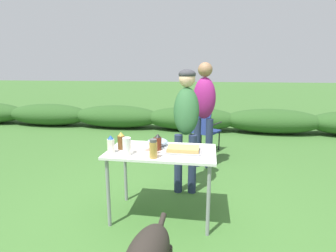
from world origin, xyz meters
The scene contains 15 objects.
ground_plane centered at (0.00, 0.00, 0.00)m, with size 60.00×60.00×0.00m, color #3D6B2D.
shrub_hedge centered at (0.00, 4.13, 0.30)m, with size 14.40×0.90×0.60m.
folding_table centered at (0.00, 0.00, 0.66)m, with size 1.10×0.64×0.74m.
food_tray centered at (0.23, -0.03, 0.77)m, with size 0.35×0.22×0.06m.
plate_stack centered at (-0.23, 0.00, 0.75)m, with size 0.21×0.21×0.03m, color white.
mixing_bowl centered at (-0.08, 0.17, 0.78)m, with size 0.23×0.23×0.08m, color #99B2CC.
paper_cup_stack centered at (-0.30, -0.20, 0.83)m, with size 0.08×0.08×0.17m, color white.
bbq_sauce_bottle centered at (-0.04, 0.01, 0.82)m, with size 0.08×0.08×0.17m.
hot_sauce_bottle centered at (-0.06, -0.13, 0.82)m, with size 0.06×0.06×0.17m.
beer_bottle centered at (-0.42, -0.02, 0.83)m, with size 0.08×0.08×0.18m.
mayo_bottle centered at (-0.49, -0.15, 0.82)m, with size 0.07×0.07×0.18m.
spice_jar centered at (-0.03, -0.24, 0.83)m, with size 0.08×0.08×0.18m.
standing_person_in_navy_coat centered at (0.18, 0.71, 0.99)m, with size 0.35×0.46×1.56m.
standing_person_in_gray_fleece centered at (0.39, 1.54, 1.00)m, with size 0.39×0.32×1.66m.
camp_chair_green_behind_table centered at (0.36, 2.32, 0.47)m, with size 0.68×0.74×0.83m.
Camera 1 is at (0.47, -2.53, 1.56)m, focal length 28.00 mm.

